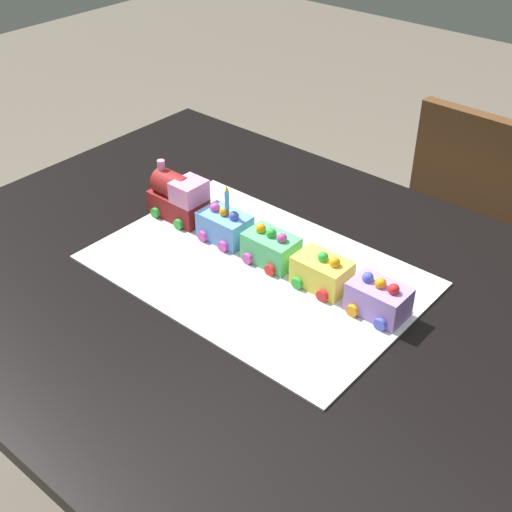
% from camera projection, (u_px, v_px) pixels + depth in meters
% --- Properties ---
extents(dining_table, '(1.40, 1.00, 0.74)m').
position_uv_depth(dining_table, '(264.00, 335.00, 1.28)').
color(dining_table, black).
rests_on(dining_table, ground).
extents(chair, '(0.41, 0.41, 0.86)m').
position_uv_depth(chair, '(492.00, 241.00, 1.83)').
color(chair, brown).
rests_on(chair, ground).
extents(cake_board, '(0.60, 0.40, 0.00)m').
position_uv_depth(cake_board, '(256.00, 270.00, 1.27)').
color(cake_board, silver).
rests_on(cake_board, dining_table).
extents(cake_locomotive, '(0.14, 0.08, 0.12)m').
position_uv_depth(cake_locomotive, '(178.00, 197.00, 1.39)').
color(cake_locomotive, maroon).
rests_on(cake_locomotive, cake_board).
extents(cake_car_caboose_sky_blue, '(0.10, 0.08, 0.07)m').
position_uv_depth(cake_car_caboose_sky_blue, '(225.00, 226.00, 1.33)').
color(cake_car_caboose_sky_blue, '#669EEA').
rests_on(cake_car_caboose_sky_blue, cake_board).
extents(cake_car_hopper_mint_green, '(0.10, 0.08, 0.07)m').
position_uv_depth(cake_car_hopper_mint_green, '(271.00, 248.00, 1.27)').
color(cake_car_hopper_mint_green, '#59CC7A').
rests_on(cake_car_hopper_mint_green, cake_board).
extents(cake_car_flatbed_lemon, '(0.10, 0.08, 0.07)m').
position_uv_depth(cake_car_flatbed_lemon, '(322.00, 272.00, 1.21)').
color(cake_car_flatbed_lemon, '#F4E04C').
rests_on(cake_car_flatbed_lemon, cake_board).
extents(cake_car_gondola_lavender, '(0.10, 0.08, 0.07)m').
position_uv_depth(cake_car_gondola_lavender, '(379.00, 299.00, 1.14)').
color(cake_car_gondola_lavender, '#AD84E0').
rests_on(cake_car_gondola_lavender, cake_board).
extents(birthday_candle, '(0.01, 0.01, 0.05)m').
position_uv_depth(birthday_candle, '(227.00, 198.00, 1.29)').
color(birthday_candle, '#4CA5E5').
rests_on(birthday_candle, cake_car_caboose_sky_blue).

